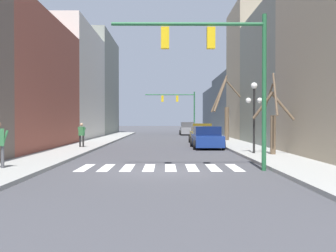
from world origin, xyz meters
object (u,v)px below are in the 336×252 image
Objects in this scene: car_parked_right_far at (188,129)px; street_tree_left_near at (273,121)px; street_lamp_right_corner at (254,103)px; traffic_signal_far at (180,103)px; pedestrian_waiting_at_curb at (82,133)px; street_tree_right_far at (226,113)px; car_at_intersection at (201,134)px; car_driving_away_lane at (207,138)px; traffic_signal_near at (221,58)px.

street_tree_left_near is at bearing -174.82° from car_parked_right_far.
traffic_signal_far is at bearing 95.57° from street_lamp_right_corner.
street_tree_right_far is (11.42, 9.14, 1.55)m from pedestrian_waiting_at_curb.
street_lamp_right_corner is 0.90× the size of street_tree_left_near.
car_driving_away_lane is at bearing 178.96° from car_at_intersection.
pedestrian_waiting_at_curb is at bearing 154.44° from street_lamp_right_corner.
car_driving_away_lane is at bearing -146.10° from pedestrian_waiting_at_curb.
street_lamp_right_corner is 14.31m from street_tree_right_far.
car_at_intersection is at bearing -179.76° from car_parked_right_far.
car_at_intersection is (0.87, 18.03, -3.67)m from traffic_signal_near.
street_lamp_right_corner is (3.05, -31.28, -1.30)m from traffic_signal_far.
street_lamp_right_corner is 6.72m from car_driving_away_lane.
traffic_signal_far is 1.58× the size of car_at_intersection.
street_tree_right_far is (2.64, -16.68, 1.87)m from car_parked_right_far.
traffic_signal_near is 7.20m from street_lamp_right_corner.
street_tree_left_near reaches higher than pedestrian_waiting_at_curb.
traffic_signal_near is 1.47× the size of car_parked_right_far.
pedestrian_waiting_at_curb is at bearing 161.23° from car_parked_right_far.
street_tree_left_near reaches higher than car_at_intersection.
traffic_signal_near is at bearing -113.36° from street_lamp_right_corner.
car_driving_away_lane is (0.77, 12.48, -3.73)m from traffic_signal_near.
traffic_signal_far is at bearing 102.26° from street_tree_right_far.
traffic_signal_near is 14.49m from pedestrian_waiting_at_curb.
street_tree_right_far is (0.64, 14.30, -0.29)m from street_lamp_right_corner.
street_tree_right_far is at bearing -77.74° from traffic_signal_far.
street_lamp_right_corner is 0.94× the size of car_parked_right_far.
car_parked_right_far is at bearing -16.06° from traffic_signal_far.
street_lamp_right_corner reaches higher than car_driving_away_lane.
street_lamp_right_corner is 12.09m from pedestrian_waiting_at_curb.
car_at_intersection is 0.97× the size of street_tree_left_near.
car_parked_right_far is 2.54× the size of pedestrian_waiting_at_curb.
street_lamp_right_corner is 0.82× the size of car_driving_away_lane.
traffic_signal_far reaches higher than pedestrian_waiting_at_curb.
car_driving_away_lane is 7.36m from street_tree_left_near.
traffic_signal_near is 1.45× the size of car_at_intersection.
car_at_intersection is 19.41m from car_parked_right_far.
street_lamp_right_corner is 11.92m from car_at_intersection.
traffic_signal_near is 1.28× the size of car_driving_away_lane.
traffic_signal_far reaches higher than car_parked_right_far.
street_tree_right_far is at bearing 87.45° from street_lamp_right_corner.
traffic_signal_near is 7.31m from street_tree_left_near.
street_lamp_right_corner is 31.12m from car_parked_right_far.
car_driving_away_lane is 8.92m from street_tree_right_far.
traffic_signal_far is 1.40× the size of car_driving_away_lane.
traffic_signal_near reaches higher than traffic_signal_far.
street_tree_left_near is at bearing -167.16° from car_at_intersection.
car_at_intersection is at bearing 99.43° from street_lamp_right_corner.
pedestrian_waiting_at_curb is 0.27× the size of street_tree_right_far.
traffic_signal_near is at bearing -122.17° from street_tree_left_near.
street_lamp_right_corner is at bearing -170.57° from car_at_intersection.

